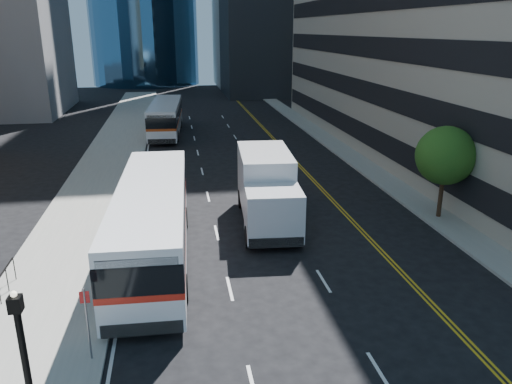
# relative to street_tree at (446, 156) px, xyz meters

# --- Properties ---
(ground) EXTENTS (160.00, 160.00, 0.00)m
(ground) POSITION_rel_street_tree_xyz_m (-9.00, -8.00, -3.64)
(ground) COLOR black
(ground) RESTS_ON ground
(sidewalk_west) EXTENTS (5.00, 90.00, 0.15)m
(sidewalk_west) POSITION_rel_street_tree_xyz_m (-19.50, 17.00, -3.57)
(sidewalk_west) COLOR gray
(sidewalk_west) RESTS_ON ground
(sidewalk_east) EXTENTS (2.00, 90.00, 0.15)m
(sidewalk_east) POSITION_rel_street_tree_xyz_m (-0.00, 17.00, -3.57)
(sidewalk_east) COLOR gray
(sidewalk_east) RESTS_ON ground
(street_tree) EXTENTS (3.20, 3.20, 5.10)m
(street_tree) POSITION_rel_street_tree_xyz_m (0.00, 0.00, 0.00)
(street_tree) COLOR #332114
(street_tree) RESTS_ON sidewalk_east
(lamp_post) EXTENTS (0.28, 0.28, 4.56)m
(lamp_post) POSITION_rel_street_tree_xyz_m (-18.00, -14.00, -0.92)
(lamp_post) COLOR black
(lamp_post) RESTS_ON sidewalk_west
(bus_front) EXTENTS (3.40, 13.66, 3.50)m
(bus_front) POSITION_rel_street_tree_xyz_m (-15.60, -2.59, -1.73)
(bus_front) COLOR white
(bus_front) RESTS_ON ground
(bus_rear) EXTENTS (3.47, 12.51, 3.19)m
(bus_rear) POSITION_rel_street_tree_xyz_m (-15.16, 26.59, -1.90)
(bus_rear) COLOR white
(bus_rear) RESTS_ON ground
(box_truck) EXTENTS (3.30, 8.10, 3.79)m
(box_truck) POSITION_rel_street_tree_xyz_m (-9.65, 0.93, -1.64)
(box_truck) COLOR silver
(box_truck) RESTS_ON ground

